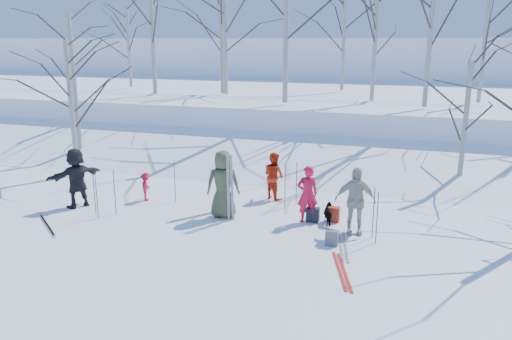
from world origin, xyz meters
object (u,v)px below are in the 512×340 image
(skier_red_north, at_px, (307,194))
(backpack_red, at_px, (334,214))
(skier_cream_east, at_px, (355,201))
(skier_redor_behind, at_px, (274,176))
(skier_red_seated, at_px, (146,187))
(skier_olive_center, at_px, (223,184))
(backpack_grey, at_px, (332,238))
(dog, at_px, (330,214))
(backpack_dark, at_px, (313,215))
(skier_grey_west, at_px, (76,178))

(skier_red_north, relative_size, backpack_red, 3.81)
(skier_red_north, height_order, backpack_red, skier_red_north)
(skier_cream_east, bearing_deg, backpack_red, 121.27)
(skier_red_north, relative_size, skier_redor_behind, 1.07)
(skier_redor_behind, relative_size, skier_red_seated, 1.67)
(skier_olive_center, bearing_deg, backpack_red, 172.02)
(skier_redor_behind, xyz_separation_m, backpack_grey, (2.37, -3.13, -0.56))
(skier_red_north, distance_m, backpack_grey, 1.79)
(skier_olive_center, xyz_separation_m, skier_red_north, (2.35, 0.30, -0.16))
(dog, bearing_deg, backpack_grey, 78.48)
(skier_olive_center, height_order, backpack_grey, skier_olive_center)
(backpack_red, relative_size, backpack_dark, 1.05)
(skier_cream_east, height_order, backpack_grey, skier_cream_east)
(dog, bearing_deg, backpack_red, -132.67)
(backpack_dark, bearing_deg, skier_cream_east, -23.32)
(skier_redor_behind, xyz_separation_m, skier_cream_east, (2.78, -2.17, 0.14))
(skier_red_north, relative_size, skier_cream_east, 0.90)
(skier_red_north, distance_m, skier_red_seated, 5.19)
(skier_olive_center, relative_size, backpack_dark, 4.79)
(skier_redor_behind, bearing_deg, skier_cream_east, 174.84)
(backpack_grey, bearing_deg, skier_red_north, 123.43)
(skier_cream_east, distance_m, dog, 1.05)
(skier_olive_center, distance_m, skier_redor_behind, 2.23)
(skier_red_north, relative_size, skier_red_seated, 1.78)
(skier_red_seated, distance_m, backpack_dark, 5.33)
(skier_grey_west, height_order, backpack_dark, skier_grey_west)
(skier_olive_center, height_order, dog, skier_olive_center)
(skier_olive_center, bearing_deg, skier_redor_behind, -132.38)
(skier_grey_west, height_order, backpack_grey, skier_grey_west)
(skier_red_seated, bearing_deg, skier_grey_west, 104.88)
(skier_red_seated, relative_size, backpack_grey, 2.36)
(backpack_red, height_order, backpack_dark, backpack_red)
(skier_red_seated, xyz_separation_m, backpack_dark, (5.32, -0.24, -0.25))
(skier_redor_behind, bearing_deg, skier_red_north, 162.80)
(skier_olive_center, bearing_deg, skier_cream_east, 159.47)
(skier_grey_west, distance_m, dog, 7.52)
(backpack_red, bearing_deg, skier_redor_behind, 145.51)
(skier_redor_behind, height_order, dog, skier_redor_behind)
(backpack_grey, bearing_deg, skier_olive_center, 161.42)
(skier_red_seated, height_order, backpack_red, skier_red_seated)
(skier_olive_center, relative_size, backpack_red, 4.56)
(skier_red_north, bearing_deg, backpack_grey, 99.48)
(skier_red_north, xyz_separation_m, dog, (0.62, 0.03, -0.52))
(skier_grey_west, relative_size, backpack_grey, 4.73)
(dog, xyz_separation_m, backpack_dark, (-0.47, 0.03, -0.08))
(backpack_red, bearing_deg, skier_red_seated, 179.47)
(skier_grey_west, distance_m, backpack_dark, 7.07)
(skier_olive_center, xyz_separation_m, backpack_dark, (2.50, 0.36, -0.76))
(dog, relative_size, backpack_grey, 1.72)
(dog, distance_m, backpack_red, 0.24)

